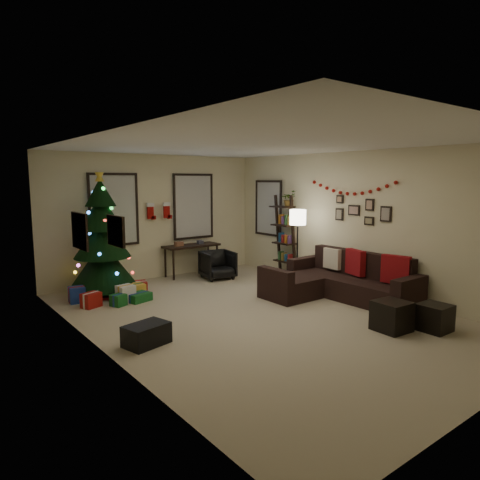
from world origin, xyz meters
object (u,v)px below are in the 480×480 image
sofa (338,283)px  bookshelf (285,238)px  desk (192,248)px  desk_chair (218,265)px  christmas_tree (102,242)px

sofa → bookshelf: (0.44, 1.88, 0.61)m
desk → bookshelf: (1.56, -1.41, 0.27)m
desk → desk_chair: bearing=-67.6°
sofa → christmas_tree: bearing=138.4°
christmas_tree → bookshelf: size_ratio=1.30×
sofa → desk_chair: size_ratio=4.08×
desk_chair → bookshelf: 1.60m
sofa → desk_chair: sofa is taller
desk → desk_chair: 0.77m
christmas_tree → sofa: size_ratio=0.94×
christmas_tree → desk_chair: (2.44, -0.29, -0.67)m
christmas_tree → desk_chair: size_ratio=3.82×
desk → desk_chair: (0.27, -0.65, -0.31)m
sofa → desk_chair: (-0.86, 2.64, 0.04)m
christmas_tree → bookshelf: christmas_tree is taller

